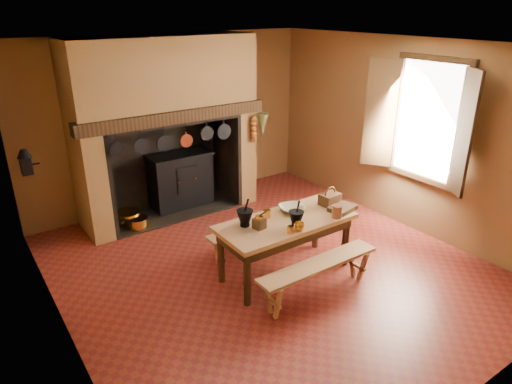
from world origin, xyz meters
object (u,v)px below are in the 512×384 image
at_px(mixing_bowl, 292,209).
at_px(wicker_basket, 330,199).
at_px(iron_range, 181,179).
at_px(work_table, 286,229).
at_px(coffee_grinder, 259,223).
at_px(bench_front, 318,271).

height_order(mixing_bowl, wicker_basket, wicker_basket).
distance_m(mixing_bowl, wicker_basket, 0.57).
distance_m(iron_range, mixing_bowl, 2.57).
relative_size(work_table, wicker_basket, 6.12).
height_order(iron_range, work_table, iron_range).
bearing_deg(coffee_grinder, wicker_basket, -6.46).
xyz_separation_m(iron_range, bench_front, (0.14, -3.30, -0.14)).
relative_size(bench_front, mixing_bowl, 5.09).
bearing_deg(iron_range, work_table, -87.12).
distance_m(iron_range, work_table, 2.69).
distance_m(iron_range, coffee_grinder, 2.71).
bearing_deg(bench_front, coffee_grinder, 122.39).
xyz_separation_m(work_table, mixing_bowl, (0.21, 0.16, 0.16)).
bearing_deg(mixing_bowl, bench_front, -105.43).
relative_size(bench_front, wicker_basket, 5.70).
bearing_deg(coffee_grinder, iron_range, 76.14).
xyz_separation_m(iron_range, coffee_grinder, (-0.26, -2.67, 0.34)).
distance_m(bench_front, mixing_bowl, 0.92).
bearing_deg(coffee_grinder, mixing_bowl, 5.35).
xyz_separation_m(bench_front, wicker_basket, (0.77, 0.66, 0.49)).
bearing_deg(work_table, iron_range, 92.88).
bearing_deg(coffee_grinder, bench_front, -65.83).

